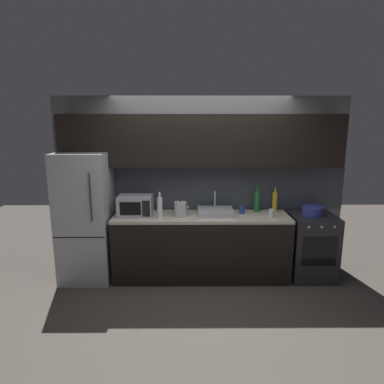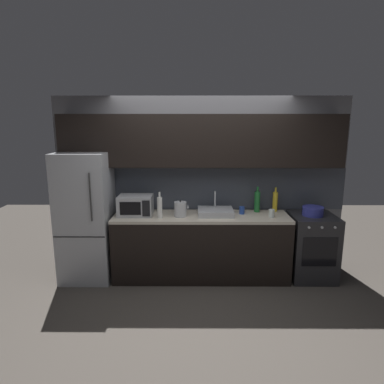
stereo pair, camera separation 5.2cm
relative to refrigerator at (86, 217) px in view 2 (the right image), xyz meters
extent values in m
plane|color=#3D3833|center=(1.58, -0.90, -0.88)|extent=(10.00, 10.00, 0.00)
cube|color=slate|center=(1.58, 0.40, 0.37)|extent=(4.13, 0.10, 2.50)
cube|color=#3D424C|center=(1.58, 0.35, 0.32)|extent=(4.13, 0.01, 0.60)
cube|color=black|center=(1.58, 0.18, 1.02)|extent=(3.80, 0.34, 0.70)
cube|color=black|center=(1.58, 0.00, -0.45)|extent=(2.39, 0.60, 0.86)
cube|color=beige|center=(1.58, 0.00, 0.00)|extent=(2.39, 0.60, 0.04)
cube|color=#ADAFB5|center=(0.00, 0.00, 0.00)|extent=(0.68, 0.66, 1.76)
cube|color=black|center=(0.00, -0.33, -0.18)|extent=(0.67, 0.00, 0.01)
cylinder|color=#333333|center=(0.19, -0.35, 0.35)|extent=(0.02, 0.02, 0.62)
cube|color=#232326|center=(3.11, 0.00, -0.43)|extent=(0.60, 0.60, 0.90)
cube|color=black|center=(3.11, -0.30, -0.38)|extent=(0.45, 0.01, 0.40)
cylinder|color=#B2B2B7|center=(2.95, -0.31, -0.05)|extent=(0.03, 0.02, 0.03)
cylinder|color=#B2B2B7|center=(3.11, -0.31, -0.05)|extent=(0.03, 0.02, 0.03)
cylinder|color=#B2B2B7|center=(3.28, -0.31, -0.05)|extent=(0.03, 0.02, 0.03)
cube|color=#A8AAAF|center=(0.68, 0.02, 0.16)|extent=(0.46, 0.34, 0.27)
cube|color=black|center=(0.64, -0.15, 0.16)|extent=(0.28, 0.01, 0.18)
cube|color=black|center=(0.85, -0.15, 0.16)|extent=(0.10, 0.01, 0.22)
cube|color=#ADAFB5|center=(1.77, 0.03, 0.06)|extent=(0.48, 0.38, 0.08)
cylinder|color=silver|center=(1.77, 0.16, 0.21)|extent=(0.02, 0.02, 0.22)
cylinder|color=#B7BABF|center=(1.29, -0.05, 0.12)|extent=(0.16, 0.16, 0.20)
sphere|color=black|center=(1.29, -0.05, 0.23)|extent=(0.02, 0.02, 0.02)
cone|color=#B7BABF|center=(1.39, -0.05, 0.16)|extent=(0.03, 0.03, 0.05)
cylinder|color=silver|center=(1.02, -0.13, 0.16)|extent=(0.07, 0.07, 0.28)
cylinder|color=silver|center=(1.02, -0.13, 0.34)|extent=(0.03, 0.03, 0.07)
cylinder|color=#1E6B2D|center=(2.37, 0.19, 0.17)|extent=(0.08, 0.08, 0.29)
cylinder|color=#1E6B2D|center=(2.37, 0.19, 0.35)|extent=(0.03, 0.03, 0.07)
cylinder|color=gold|center=(2.63, 0.22, 0.16)|extent=(0.07, 0.07, 0.27)
cylinder|color=gold|center=(2.63, 0.22, 0.33)|extent=(0.03, 0.03, 0.07)
cylinder|color=#234299|center=(2.14, 0.08, 0.07)|extent=(0.07, 0.07, 0.10)
cylinder|color=silver|center=(2.51, -0.09, 0.07)|extent=(0.07, 0.07, 0.11)
cylinder|color=#333899|center=(3.09, 0.00, 0.07)|extent=(0.28, 0.28, 0.10)
cylinder|color=#333899|center=(3.09, 0.00, 0.13)|extent=(0.28, 0.28, 0.02)
camera|label=1|loc=(1.42, -4.41, 1.29)|focal=31.39mm
camera|label=2|loc=(1.47, -4.41, 1.29)|focal=31.39mm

